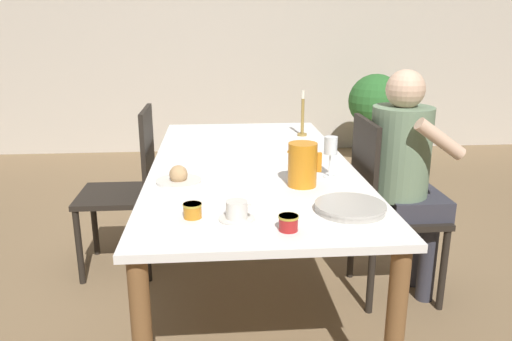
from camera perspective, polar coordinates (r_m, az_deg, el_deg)
name	(u,v)px	position (r m, az deg, el deg)	size (l,w,h in m)	color
ground_plane	(252,288)	(2.84, -0.52, -13.28)	(20.00, 20.00, 0.00)	#7F6647
wall_back	(230,33)	(5.61, -2.97, 15.42)	(10.00, 0.06, 2.60)	beige
dining_table	(251,178)	(2.58, -0.55, -0.81)	(1.00, 2.05, 0.72)	white
chair_person_side	(385,205)	(2.67, 14.51, -3.79)	(0.42, 0.42, 0.96)	black
chair_opposite	(129,186)	(2.97, -14.36, -1.72)	(0.42, 0.42, 0.96)	black
person_seated	(406,166)	(2.63, 16.75, 0.45)	(0.39, 0.41, 1.20)	#33333D
red_pitcher	(302,164)	(2.18, 5.33, 0.70)	(0.15, 0.13, 0.19)	orange
wine_glass_water	(331,147)	(2.31, 8.53, 2.62)	(0.06, 0.06, 0.19)	white
teacup_near_person	(237,212)	(1.82, -2.21, -4.74)	(0.13, 0.13, 0.07)	silver
serving_tray	(350,207)	(1.94, 10.72, -4.17)	(0.27, 0.27, 0.03)	#B7B2A8
bread_plate	(179,178)	(2.26, -8.84, -0.80)	(0.20, 0.20, 0.08)	silver
jam_jar_amber	(288,222)	(1.73, 3.72, -5.91)	(0.07, 0.07, 0.05)	#A81E1E
jam_jar_red	(192,210)	(1.85, -7.27, -4.48)	(0.07, 0.07, 0.05)	#C67A1E
candlestick_tall	(302,119)	(3.17, 5.34, 5.91)	(0.06, 0.06, 0.29)	olive
potted_plant	(375,104)	(5.23, 13.49, 7.38)	(0.55, 0.55, 0.92)	#4C4742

